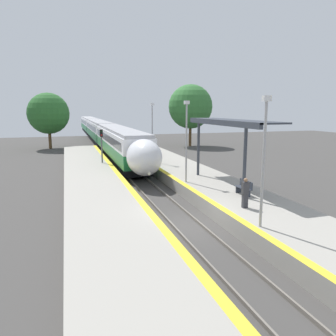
% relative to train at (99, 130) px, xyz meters
% --- Properties ---
extents(ground_plane, '(120.00, 120.00, 0.00)m').
position_rel_train_xyz_m(ground_plane, '(0.00, -43.65, -2.20)').
color(ground_plane, '#423F3D').
extents(rail_left, '(0.08, 90.00, 0.15)m').
position_rel_train_xyz_m(rail_left, '(-0.72, -43.65, -2.13)').
color(rail_left, slate).
rests_on(rail_left, ground_plane).
extents(rail_right, '(0.08, 90.00, 0.15)m').
position_rel_train_xyz_m(rail_right, '(0.72, -43.65, -2.13)').
color(rail_right, slate).
rests_on(rail_right, ground_plane).
extents(train, '(2.84, 72.34, 3.85)m').
position_rel_train_xyz_m(train, '(0.00, 0.00, 0.00)').
color(train, black).
rests_on(train, ground_plane).
extents(platform_right, '(4.63, 64.00, 0.86)m').
position_rel_train_xyz_m(platform_right, '(4.00, -43.65, -1.78)').
color(platform_right, '#9E998E').
rests_on(platform_right, ground_plane).
extents(platform_left, '(4.33, 64.00, 0.86)m').
position_rel_train_xyz_m(platform_left, '(-3.84, -43.65, -1.78)').
color(platform_left, '#9E998E').
rests_on(platform_left, ground_plane).
extents(platform_bench, '(0.44, 1.42, 0.89)m').
position_rel_train_xyz_m(platform_bench, '(4.38, -41.81, -0.88)').
color(platform_bench, '#2D333D').
rests_on(platform_bench, platform_right).
extents(person_waiting, '(0.36, 0.22, 1.59)m').
position_rel_train_xyz_m(person_waiting, '(3.06, -44.14, -0.53)').
color(person_waiting, '#333338').
rests_on(person_waiting, platform_right).
extents(railway_signal, '(0.28, 0.28, 4.04)m').
position_rel_train_xyz_m(railway_signal, '(-2.50, -27.25, 0.29)').
color(railway_signal, '#59595E').
rests_on(railway_signal, ground_plane).
extents(lamppost_near, '(0.36, 0.20, 5.66)m').
position_rel_train_xyz_m(lamppost_near, '(2.26, -46.82, 1.87)').
color(lamppost_near, '#9E9EA3').
rests_on(lamppost_near, platform_right).
extents(lamppost_mid, '(0.36, 0.20, 5.66)m').
position_rel_train_xyz_m(lamppost_mid, '(2.26, -37.46, 1.87)').
color(lamppost_mid, '#9E9EA3').
rests_on(lamppost_mid, platform_right).
extents(lamppost_far, '(0.36, 0.20, 5.66)m').
position_rel_train_xyz_m(lamppost_far, '(2.26, -28.11, 1.87)').
color(lamppost_far, '#9E9EA3').
rests_on(lamppost_far, platform_right).
extents(station_canopy, '(2.02, 9.91, 4.40)m').
position_rel_train_xyz_m(station_canopy, '(4.60, -38.87, 2.72)').
color(station_canopy, '#333842').
rests_on(station_canopy, platform_right).
extents(background_tree_left, '(6.10, 6.10, 8.33)m').
position_rel_train_xyz_m(background_tree_left, '(-8.02, -6.30, 3.07)').
color(background_tree_left, brown).
rests_on(background_tree_left, ground_plane).
extents(background_tree_right, '(6.96, 6.96, 9.77)m').
position_rel_train_xyz_m(background_tree_right, '(13.44, -9.38, 4.08)').
color(background_tree_right, brown).
rests_on(background_tree_right, ground_plane).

